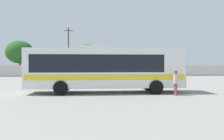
% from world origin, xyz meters
% --- Properties ---
extents(ground_plane, '(300.00, 300.00, 0.00)m').
position_xyz_m(ground_plane, '(0.00, 10.00, 0.00)').
color(ground_plane, gray).
extents(perimeter_wall, '(80.00, 0.30, 2.11)m').
position_xyz_m(perimeter_wall, '(0.00, 24.41, 1.05)').
color(perimeter_wall, beige).
rests_on(perimeter_wall, ground_plane).
extents(coach_bus_white_yellow, '(11.93, 2.80, 3.63)m').
position_xyz_m(coach_bus_white_yellow, '(-0.78, -0.58, 1.94)').
color(coach_bus_white_yellow, white).
rests_on(coach_bus_white_yellow, ground_plane).
extents(attendant_by_bus_door, '(0.38, 0.38, 1.74)m').
position_xyz_m(attendant_by_bus_door, '(4.21, -2.61, 0.99)').
color(attendant_by_bus_door, '#99383D').
rests_on(attendant_by_bus_door, ground_plane).
extents(parked_car_leftmost_maroon, '(4.35, 2.23, 1.43)m').
position_xyz_m(parked_car_leftmost_maroon, '(-9.14, 20.54, 0.76)').
color(parked_car_leftmost_maroon, maroon).
rests_on(parked_car_leftmost_maroon, ground_plane).
extents(parked_car_second_black, '(4.50, 2.18, 1.42)m').
position_xyz_m(parked_car_second_black, '(-3.51, 21.33, 0.76)').
color(parked_car_second_black, black).
rests_on(parked_car_second_black, ground_plane).
extents(parked_car_third_dark_blue, '(4.60, 1.99, 1.51)m').
position_xyz_m(parked_car_third_dark_blue, '(3.86, 20.60, 0.80)').
color(parked_car_third_dark_blue, navy).
rests_on(parked_car_third_dark_blue, ground_plane).
extents(utility_pole_near, '(1.80, 0.24, 9.49)m').
position_xyz_m(utility_pole_near, '(-6.32, 26.30, 4.93)').
color(utility_pole_near, '#4C3823').
rests_on(utility_pole_near, ground_plane).
extents(roadside_tree_left, '(5.35, 5.35, 6.99)m').
position_xyz_m(roadside_tree_left, '(-16.00, 27.51, 4.71)').
color(roadside_tree_left, brown).
rests_on(roadside_tree_left, ground_plane).
extents(roadside_tree_midleft, '(4.02, 4.02, 6.61)m').
position_xyz_m(roadside_tree_midleft, '(-2.93, 29.57, 4.88)').
color(roadside_tree_midleft, brown).
rests_on(roadside_tree_midleft, ground_plane).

